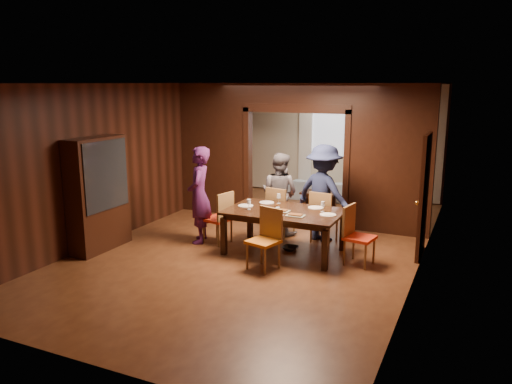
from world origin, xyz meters
The scene contains 32 objects.
floor centered at (0.00, 0.00, 0.00)m, with size 9.00×9.00×0.00m, color #502916.
ceiling centered at (0.00, 0.00, 2.90)m, with size 5.50×9.00×0.02m, color silver.
room_walls centered at (0.00, 1.89, 1.51)m, with size 5.52×9.01×2.90m.
person_purple centered at (-1.13, -0.41, 0.89)m, with size 0.65×0.43×1.78m, color #4B1A4D.
person_grey centered at (0.00, 0.71, 0.80)m, with size 0.78×0.60×1.60m, color slate.
person_navy centered at (0.91, 0.64, 0.90)m, with size 1.17×0.67×1.81m, color #1C2548.
sofa centered at (-0.12, 3.85, 0.25)m, with size 1.72×0.67×0.50m, color #99B2C8.
serving_bowl centered at (0.58, -0.18, 0.79)m, with size 0.28×0.28×0.07m, color black.
dining_table centered at (0.52, -0.34, 0.38)m, with size 1.96×1.22×0.76m, color black.
coffee_table centered at (0.12, 2.90, 0.20)m, with size 0.80×0.50×0.40m, color black.
chair_left centered at (-0.80, -0.33, 0.48)m, with size 0.44×0.44×0.97m, color red, non-canonical shape.
chair_right centered at (1.84, -0.37, 0.48)m, with size 0.44×0.44×0.97m, color red, non-canonical shape.
chair_far_l centered at (0.10, 0.56, 0.48)m, with size 0.44×0.44×0.97m, color red, non-canonical shape.
chair_far_r centered at (0.97, 0.55, 0.48)m, with size 0.44×0.44×0.97m, color orange, non-canonical shape.
chair_near centered at (0.50, -1.20, 0.48)m, with size 0.44×0.44×0.97m, color #CB6813, non-canonical shape.
hutch centered at (-2.53, -1.50, 1.00)m, with size 0.40×1.20×2.00m, color black.
door_right centered at (2.70, 0.50, 1.05)m, with size 0.06×0.90×2.10m, color black.
window_far centered at (0.00, 4.44, 1.70)m, with size 1.20×0.03×1.30m, color silver.
curtain_left centered at (-0.75, 4.40, 1.25)m, with size 0.35×0.06×2.40m, color white.
curtain_right centered at (0.75, 4.40, 1.25)m, with size 0.35×0.06×2.40m, color white.
plate_left centered at (-0.22, -0.34, 0.77)m, with size 0.27×0.27×0.01m, color silver.
plate_far_l centered at (0.02, 0.04, 0.77)m, with size 0.27×0.27×0.01m, color silver.
plate_far_r centered at (0.96, 0.05, 0.77)m, with size 0.27×0.27×0.01m, color white.
plate_right centered at (1.29, -0.32, 0.77)m, with size 0.27×0.27×0.01m, color white.
plate_near centered at (0.51, -0.73, 0.77)m, with size 0.27×0.27×0.01m, color white.
platter_a centered at (0.49, -0.43, 0.78)m, with size 0.30×0.20×0.04m, color gray.
platter_b centered at (0.82, -0.61, 0.78)m, with size 0.30×0.20×0.04m, color gray.
wineglass_left centered at (-0.07, -0.53, 0.85)m, with size 0.08×0.08×0.18m, color white, non-canonical shape.
wineglass_far centered at (0.24, 0.10, 0.85)m, with size 0.08×0.08×0.18m, color silver, non-canonical shape.
wineglass_right centered at (1.15, -0.16, 0.85)m, with size 0.08×0.08×0.18m, color silver, non-canonical shape.
tumbler centered at (0.54, -0.70, 0.83)m, with size 0.07×0.07×0.14m, color silver.
condiment_jar centered at (0.39, -0.39, 0.82)m, with size 0.08×0.08×0.11m, color #4D2912, non-canonical shape.
Camera 1 is at (3.53, -8.09, 2.91)m, focal length 35.00 mm.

